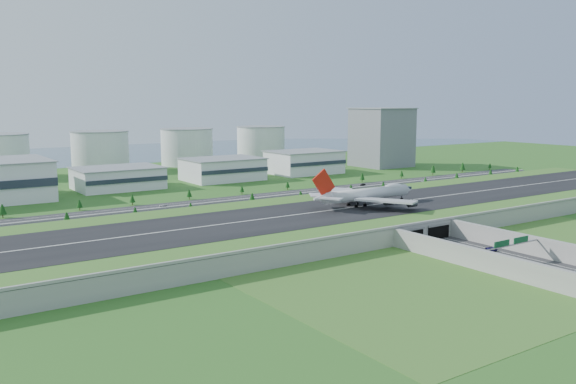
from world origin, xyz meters
TOP-DOWN VIEW (x-y plane):
  - ground at (0.00, 0.00)m, footprint 1200.00×1200.00m
  - airfield_deck at (0.00, -0.09)m, footprint 520.00×100.00m
  - underpass_road at (0.00, -99.42)m, footprint 38.80×120.40m
  - sign_gantry_near at (0.00, -95.04)m, footprint 38.70×0.70m
  - north_expressway at (0.00, 95.00)m, footprint 560.00×36.00m
  - tree_row at (8.46, 92.76)m, footprint 505.80×48.66m
  - hangar_mid_a at (-60.00, 190.00)m, footprint 58.00×42.00m
  - hangar_mid_b at (25.00, 190.00)m, footprint 58.00×42.00m
  - hangar_mid_c at (105.00, 190.00)m, footprint 58.00×42.00m
  - office_tower at (200.00, 195.00)m, footprint 46.00×46.00m
  - fuel_tank_b at (-35.00, 310.00)m, footprint 50.00×50.00m
  - fuel_tank_c at (50.00, 310.00)m, footprint 50.00×50.00m
  - fuel_tank_d at (135.00, 310.00)m, footprint 50.00×50.00m
  - bay_water at (0.00, 480.00)m, footprint 1200.00×260.00m
  - boeing_747 at (10.19, 1.92)m, footprint 69.58×65.81m
  - car_0 at (-8.92, -87.64)m, footprint 2.54×4.51m
  - car_1 at (-10.92, -115.01)m, footprint 1.78×4.20m
  - car_2 at (10.33, -78.06)m, footprint 2.85×5.50m
  - car_5 at (95.30, 101.53)m, footprint 5.10×2.88m
  - car_6 at (146.45, 87.91)m, footprint 6.60×4.33m
  - car_7 at (-62.88, 100.60)m, footprint 5.60×4.02m

SIDE VIEW (x-z plane):
  - ground at x=0.00m, z-range 0.00..0.00m
  - bay_water at x=0.00m, z-range 0.00..0.06m
  - north_expressway at x=0.00m, z-range 0.00..0.12m
  - car_1 at x=-10.92m, z-range 0.12..1.47m
  - car_0 at x=-8.92m, z-range 0.12..1.57m
  - car_2 at x=10.33m, z-range 0.12..1.60m
  - car_7 at x=-62.88m, z-range 0.12..1.63m
  - car_5 at x=95.30m, z-range 0.12..1.71m
  - car_6 at x=146.45m, z-range 0.12..1.81m
  - underpass_road at x=0.00m, z-range -0.57..7.43m
  - airfield_deck at x=0.00m, z-range -0.48..8.72m
  - tree_row at x=8.46m, z-range 0.45..8.88m
  - sign_gantry_near at x=0.00m, z-range 2.05..11.85m
  - hangar_mid_a at x=-60.00m, z-range 0.00..15.00m
  - hangar_mid_b at x=25.00m, z-range 0.00..17.00m
  - hangar_mid_c at x=105.00m, z-range 0.00..19.00m
  - boeing_747 at x=10.19m, z-range 3.34..24.86m
  - fuel_tank_b at x=-35.00m, z-range 0.00..35.00m
  - fuel_tank_c at x=50.00m, z-range 0.00..35.00m
  - fuel_tank_d at x=135.00m, z-range 0.00..35.00m
  - office_tower at x=200.00m, z-range 0.00..55.00m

